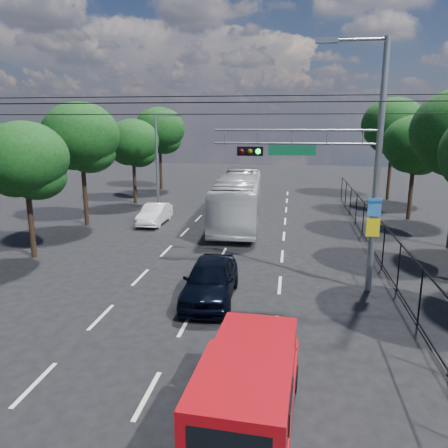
% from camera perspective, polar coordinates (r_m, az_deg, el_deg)
% --- Properties ---
extents(ground, '(120.00, 120.00, 0.00)m').
position_cam_1_polar(ground, '(11.68, -9.99, -21.15)').
color(ground, black).
rests_on(ground, ground).
extents(lane_markings, '(6.12, 38.00, 0.01)m').
position_cam_1_polar(lane_markings, '(24.22, 0.61, -2.50)').
color(lane_markings, beige).
rests_on(lane_markings, ground).
extents(signal_mast, '(6.43, 0.39, 9.50)m').
position_cam_1_polar(signal_mast, '(17.24, 15.50, 8.35)').
color(signal_mast, slate).
rests_on(signal_mast, ground).
extents(streetlight_left, '(2.09, 0.22, 7.08)m').
position_cam_1_polar(streetlight_left, '(32.65, -8.49, 8.46)').
color(streetlight_left, slate).
rests_on(streetlight_left, ground).
extents(utility_wires, '(22.00, 5.04, 0.74)m').
position_cam_1_polar(utility_wires, '(18.24, -1.74, 15.32)').
color(utility_wires, black).
rests_on(utility_wires, ground).
extents(fence_right, '(0.06, 34.03, 2.00)m').
position_cam_1_polar(fence_right, '(22.38, 19.56, -1.88)').
color(fence_right, black).
rests_on(fence_right, ground).
extents(tree_right_d, '(4.32, 4.32, 7.02)m').
position_cam_1_polar(tree_right_d, '(32.19, 23.70, 9.07)').
color(tree_right_d, black).
rests_on(tree_right_d, ground).
extents(tree_right_e, '(5.28, 5.28, 8.58)m').
position_cam_1_polar(tree_right_e, '(39.98, 21.24, 11.43)').
color(tree_right_e, black).
rests_on(tree_right_e, ground).
extents(tree_left_b, '(4.08, 4.08, 6.63)m').
position_cam_1_polar(tree_left_b, '(22.92, -24.47, 7.09)').
color(tree_left_b, black).
rests_on(tree_left_b, ground).
extents(tree_left_c, '(4.80, 4.80, 7.80)m').
position_cam_1_polar(tree_left_c, '(29.24, -18.11, 10.28)').
color(tree_left_c, black).
rests_on(tree_left_c, ground).
extents(tree_left_d, '(4.20, 4.20, 6.83)m').
position_cam_1_polar(tree_left_d, '(36.44, -11.77, 10.03)').
color(tree_left_d, black).
rests_on(tree_left_d, ground).
extents(tree_left_e, '(4.92, 4.92, 7.99)m').
position_cam_1_polar(tree_left_e, '(44.05, -8.38, 11.72)').
color(tree_left_e, black).
rests_on(tree_left_e, ground).
extents(red_pickup, '(2.14, 5.25, 1.92)m').
position_cam_1_polar(red_pickup, '(9.96, 3.33, -20.55)').
color(red_pickup, black).
rests_on(red_pickup, ground).
extents(navy_hatchback, '(1.99, 4.65, 1.56)m').
position_cam_1_polar(navy_hatchback, '(16.51, -1.80, -7.27)').
color(navy_hatchback, black).
rests_on(navy_hatchback, ground).
extents(white_bus, '(3.31, 11.70, 3.22)m').
position_cam_1_polar(white_bus, '(28.60, 1.84, 3.23)').
color(white_bus, silver).
rests_on(white_bus, ground).
extents(white_van, '(1.39, 3.94, 1.30)m').
position_cam_1_polar(white_van, '(29.08, -9.03, 1.30)').
color(white_van, white).
rests_on(white_van, ground).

